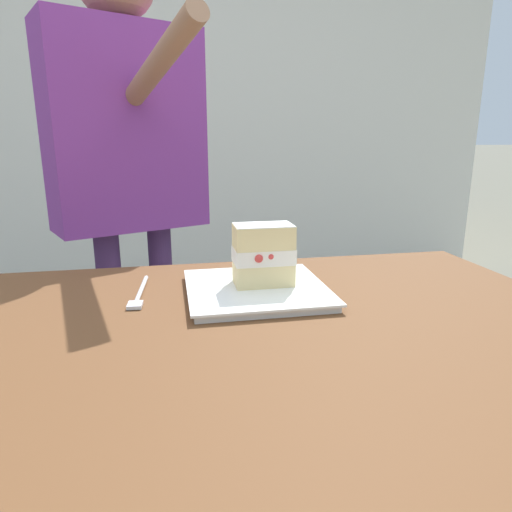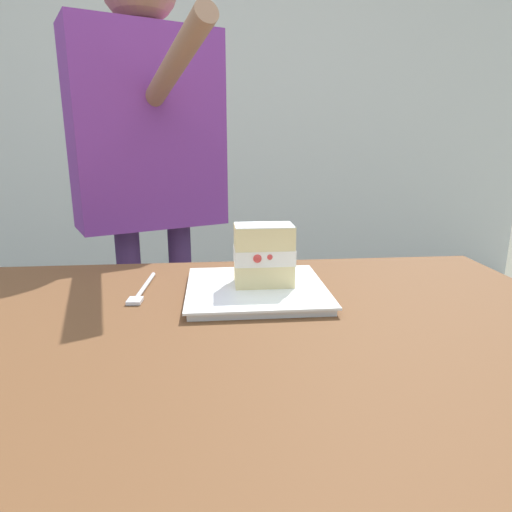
{
  "view_description": "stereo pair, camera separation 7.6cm",
  "coord_description": "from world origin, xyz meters",
  "px_view_note": "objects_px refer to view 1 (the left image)",
  "views": [
    {
      "loc": [
        0.01,
        0.57,
        1.0
      ],
      "look_at": [
        -0.14,
        -0.18,
        0.8
      ],
      "focal_mm": 31.35,
      "sensor_mm": 36.0,
      "label": 1
    },
    {
      "loc": [
        -0.06,
        0.58,
        1.0
      ],
      "look_at": [
        -0.14,
        -0.18,
        0.8
      ],
      "focal_mm": 31.35,
      "sensor_mm": 36.0,
      "label": 2
    }
  ],
  "objects_px": {
    "diner_person": "(127,140)",
    "dessert_plate": "(256,290)",
    "patio_table": "(187,412)",
    "cake_slice": "(263,255)",
    "dessert_fork": "(140,294)"
  },
  "relations": [
    {
      "from": "dessert_plate",
      "to": "dessert_fork",
      "type": "bearing_deg",
      "value": -8.38
    },
    {
      "from": "cake_slice",
      "to": "dessert_plate",
      "type": "bearing_deg",
      "value": 25.79
    },
    {
      "from": "patio_table",
      "to": "diner_person",
      "type": "bearing_deg",
      "value": -81.01
    },
    {
      "from": "patio_table",
      "to": "cake_slice",
      "type": "xyz_separation_m",
      "value": [
        -0.15,
        -0.19,
        0.18
      ]
    },
    {
      "from": "diner_person",
      "to": "dessert_plate",
      "type": "bearing_deg",
      "value": 114.38
    },
    {
      "from": "dessert_fork",
      "to": "diner_person",
      "type": "distance_m",
      "value": 0.59
    },
    {
      "from": "patio_table",
      "to": "diner_person",
      "type": "distance_m",
      "value": 0.83
    },
    {
      "from": "dessert_fork",
      "to": "diner_person",
      "type": "height_order",
      "value": "diner_person"
    },
    {
      "from": "patio_table",
      "to": "dessert_plate",
      "type": "bearing_deg",
      "value": -126.95
    },
    {
      "from": "cake_slice",
      "to": "diner_person",
      "type": "relative_size",
      "value": 0.07
    },
    {
      "from": "diner_person",
      "to": "cake_slice",
      "type": "bearing_deg",
      "value": 115.91
    },
    {
      "from": "dessert_plate",
      "to": "dessert_fork",
      "type": "xyz_separation_m",
      "value": [
        0.21,
        -0.03,
        -0.0
      ]
    },
    {
      "from": "patio_table",
      "to": "cake_slice",
      "type": "distance_m",
      "value": 0.3
    },
    {
      "from": "patio_table",
      "to": "dessert_plate",
      "type": "relative_size",
      "value": 5.33
    },
    {
      "from": "patio_table",
      "to": "dessert_plate",
      "type": "height_order",
      "value": "dessert_plate"
    }
  ]
}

